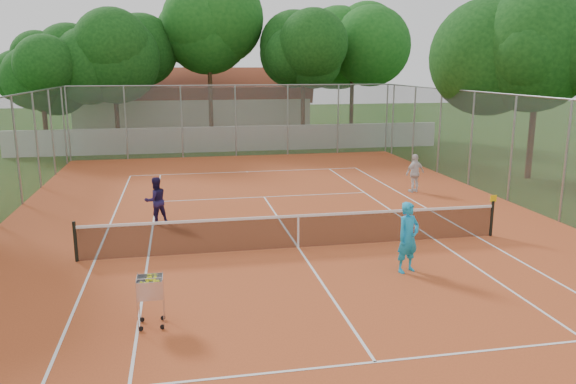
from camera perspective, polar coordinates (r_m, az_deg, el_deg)
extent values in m
plane|color=#1C3D10|center=(15.90, 1.04, -5.74)|extent=(120.00, 120.00, 0.00)
cube|color=#BC4F24|center=(15.90, 1.04, -5.71)|extent=(18.00, 34.00, 0.02)
cube|color=white|center=(15.89, 1.04, -5.66)|extent=(10.98, 23.78, 0.01)
cube|color=black|center=(15.75, 1.05, -3.98)|extent=(11.88, 0.10, 0.98)
cube|color=slate|center=(15.39, 1.07, 1.35)|extent=(18.00, 34.00, 4.00)
cube|color=silver|center=(34.17, -5.64, 5.40)|extent=(26.00, 0.30, 1.50)
cube|color=beige|center=(43.86, -9.58, 8.78)|extent=(16.40, 9.00, 4.40)
cube|color=#0D360F|center=(36.89, -6.24, 12.54)|extent=(29.00, 19.00, 10.00)
imported|color=#199FD9|center=(14.15, 12.10, -4.53)|extent=(0.76, 0.63, 1.77)
imported|color=#1E1644|center=(18.59, -13.29, -0.84)|extent=(0.91, 0.83, 1.53)
imported|color=silver|center=(23.26, 12.77, 1.89)|extent=(0.99, 0.67, 1.57)
cube|color=silver|center=(11.44, -13.77, -10.60)|extent=(0.57, 0.57, 1.10)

